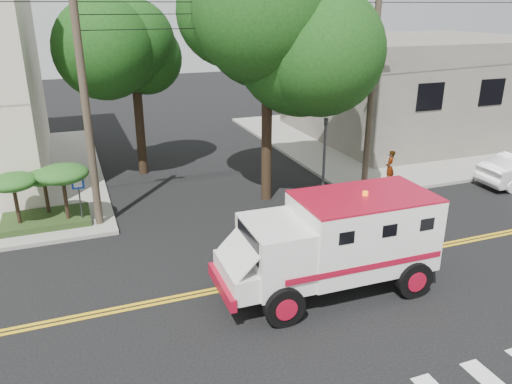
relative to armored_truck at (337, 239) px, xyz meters
name	(u,v)px	position (x,y,z in m)	size (l,w,h in m)	color
ground	(299,274)	(-0.62, 1.16, -1.65)	(100.00, 100.00, 0.00)	black
sidewalk_ne	(399,136)	(12.88, 14.66, -1.58)	(17.00, 17.00, 0.15)	gray
building_right	(418,86)	(14.38, 15.16, 1.50)	(14.00, 12.00, 6.00)	#655F56
utility_pole_left	(86,111)	(-6.22, 7.16, 2.85)	(0.28, 0.28, 9.00)	#382D23
utility_pole_right	(371,90)	(5.68, 7.36, 2.85)	(0.28, 0.28, 9.00)	#382D23
tree_main	(281,27)	(1.32, 7.37, 5.55)	(6.08, 5.70, 9.85)	black
tree_left	(142,57)	(-3.30, 12.95, 4.08)	(4.48, 4.20, 7.70)	black
tree_right	(322,38)	(8.22, 16.93, 4.44)	(4.80, 4.50, 8.20)	black
traffic_signal	(325,150)	(3.18, 6.76, 0.57)	(0.15, 0.18, 3.60)	#3F3F42
accessibility_sign	(79,194)	(-6.82, 7.34, -0.29)	(0.45, 0.10, 2.02)	#3F3F42
palm_planter	(43,187)	(-8.06, 7.79, -0.01)	(3.52, 2.63, 2.36)	#1E3314
armored_truck	(337,239)	(0.00, 0.00, 0.00)	(6.42, 2.67, 2.91)	white
pedestrian_a	(390,167)	(6.80, 7.04, -0.71)	(0.58, 0.38, 1.60)	gray
pedestrian_b	(369,144)	(7.88, 10.44, -0.55)	(0.93, 0.72, 1.91)	gray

